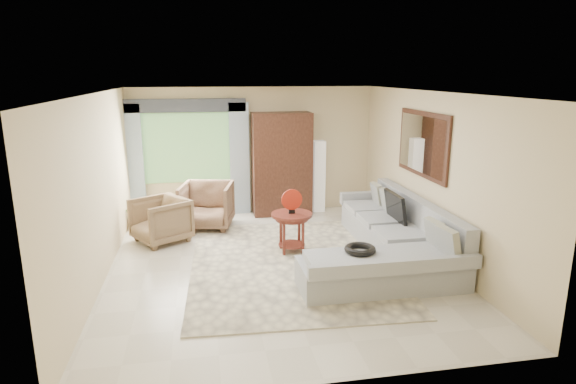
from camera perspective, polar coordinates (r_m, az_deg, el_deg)
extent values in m
plane|color=silver|center=(7.52, -1.41, -8.51)|extent=(6.00, 6.00, 0.00)
cube|color=beige|center=(7.53, 0.23, -8.40)|extent=(3.20, 4.15, 0.02)
cube|color=#A9ADB2|center=(8.42, 11.66, -4.86)|extent=(0.90, 2.40, 0.40)
cube|color=#A9ADB2|center=(6.79, 11.14, -9.53)|extent=(2.30, 0.80, 0.40)
cube|color=#A9ADB2|center=(8.07, 15.17, -2.53)|extent=(0.20, 3.20, 0.50)
cube|color=#A9ADB2|center=(9.48, 8.89, -0.66)|extent=(0.90, 0.16, 0.22)
cube|color=#A9ADB2|center=(6.29, 12.76, -8.68)|extent=(2.30, 0.10, 0.18)
cube|color=black|center=(8.13, 12.61, -1.74)|extent=(0.14, 0.74, 0.48)
torus|color=black|center=(6.65, 8.54, -6.72)|extent=(0.43, 0.43, 0.09)
cylinder|color=#4F1C15|center=(7.78, 0.45, -2.70)|extent=(0.67, 0.67, 0.04)
cylinder|color=#4F1C15|center=(7.89, 0.44, -5.09)|extent=(0.44, 0.44, 0.60)
cylinder|color=#A92210|center=(7.71, 0.45, -0.91)|extent=(0.34, 0.03, 0.34)
imported|color=brown|center=(8.63, -14.88, -3.26)|extent=(1.16, 1.16, 0.78)
imported|color=#826447|center=(9.22, -9.59, -1.59)|extent=(1.11, 1.13, 0.87)
imported|color=#999999|center=(9.60, -17.43, -2.52)|extent=(0.53, 0.49, 0.51)
cube|color=black|center=(9.89, -0.76, 3.34)|extent=(1.20, 0.55, 2.10)
cube|color=silver|center=(10.17, 3.64, 1.88)|extent=(0.24, 0.24, 1.50)
cube|color=#669E59|center=(9.95, -11.90, 5.14)|extent=(1.80, 0.04, 1.40)
cube|color=#9EB7CC|center=(9.99, -17.88, 3.35)|extent=(0.40, 0.08, 2.30)
cube|color=#9EB7CC|center=(9.93, -5.77, 3.89)|extent=(0.40, 0.08, 2.30)
cube|color=#1E232D|center=(9.79, -12.16, 10.00)|extent=(2.40, 0.12, 0.26)
cube|color=black|center=(8.12, 15.68, 5.48)|extent=(0.04, 1.70, 1.05)
cube|color=white|center=(8.11, 15.52, 5.48)|extent=(0.02, 1.54, 0.90)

